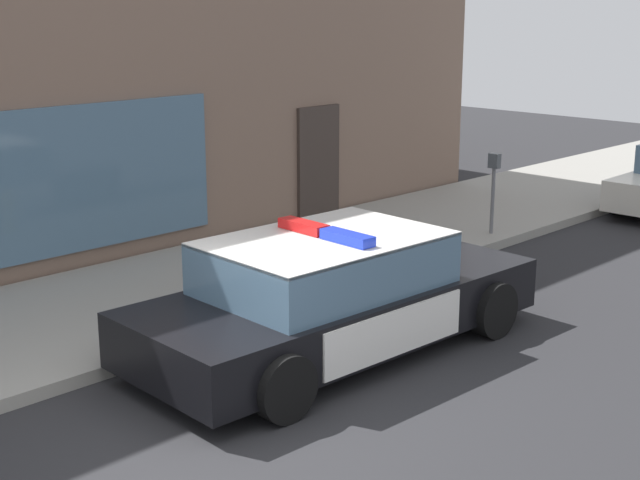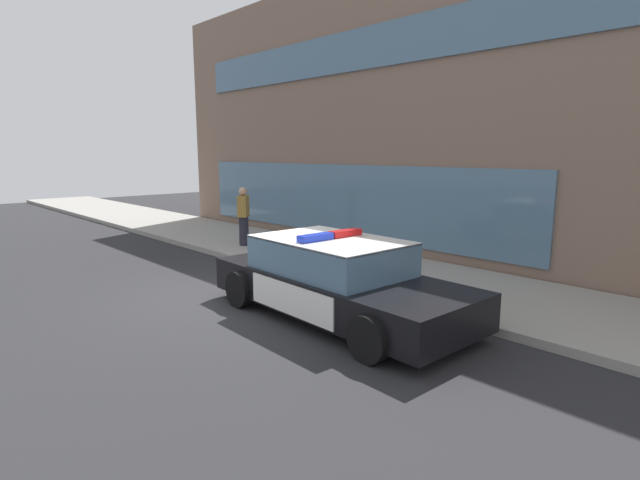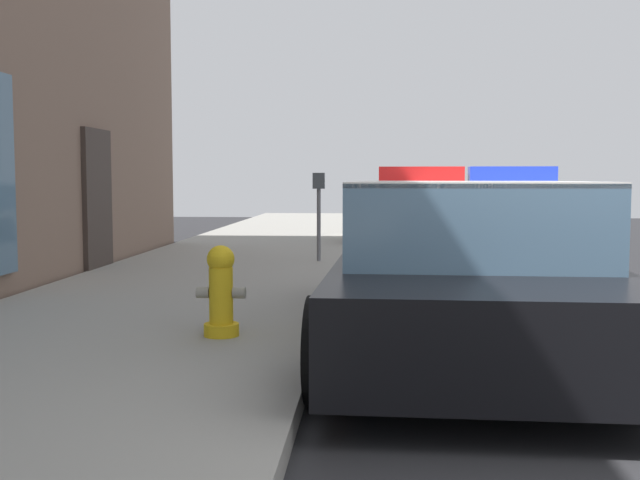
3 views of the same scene
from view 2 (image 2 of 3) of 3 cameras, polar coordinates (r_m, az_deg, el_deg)
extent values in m
plane|color=#262628|center=(10.18, -10.55, -6.34)|extent=(48.00, 48.00, 0.00)
cube|color=gray|center=(12.36, 3.36, -2.89)|extent=(48.00, 3.44, 0.15)
cube|color=#7A6051|center=(17.62, 20.52, 12.95)|extent=(21.46, 10.36, 7.83)
cube|color=slate|center=(14.91, 1.78, 4.71)|extent=(12.87, 0.08, 2.10)
cube|color=slate|center=(13.44, 10.28, 21.91)|extent=(18.02, 0.08, 1.10)
cube|color=black|center=(8.60, 2.13, -5.79)|extent=(5.06, 2.13, 0.60)
cube|color=silver|center=(7.52, 10.58, -7.01)|extent=(1.77, 1.97, 0.05)
cube|color=silver|center=(9.86, -4.85, -2.75)|extent=(1.47, 1.96, 0.05)
cube|color=silver|center=(9.34, 6.12, -4.54)|extent=(2.10, 0.11, 0.51)
cube|color=silver|center=(8.06, -3.51, -6.90)|extent=(2.10, 0.11, 0.51)
cube|color=yellow|center=(9.35, 6.18, -4.53)|extent=(0.22, 0.02, 0.26)
cube|color=slate|center=(8.60, 1.24, -1.86)|extent=(2.66, 1.84, 0.60)
cube|color=silver|center=(8.55, 1.25, 0.04)|extent=(2.66, 1.84, 0.04)
cube|color=red|center=(8.77, 2.94, 0.82)|extent=(0.22, 0.67, 0.11)
cube|color=blue|center=(8.30, -0.54, 0.30)|extent=(0.22, 0.67, 0.11)
cylinder|color=black|center=(8.34, 14.96, -7.79)|extent=(0.69, 0.24, 0.68)
cylinder|color=black|center=(6.89, 5.69, -11.35)|extent=(0.69, 0.24, 0.68)
cylinder|color=black|center=(10.45, -0.20, -3.81)|extent=(0.69, 0.24, 0.68)
cylinder|color=black|center=(9.34, -9.29, -5.65)|extent=(0.69, 0.24, 0.68)
cylinder|color=gold|center=(10.28, 8.52, -4.96)|extent=(0.28, 0.28, 0.10)
cylinder|color=gold|center=(10.21, 8.56, -3.47)|extent=(0.19, 0.19, 0.45)
sphere|color=gold|center=(10.15, 8.60, -1.88)|extent=(0.22, 0.22, 0.22)
cylinder|color=gray|center=(10.13, 8.61, -1.45)|extent=(0.06, 0.06, 0.05)
cylinder|color=gray|center=(10.10, 8.05, -3.49)|extent=(0.09, 0.10, 0.09)
cylinder|color=gray|center=(10.32, 9.06, -3.22)|extent=(0.09, 0.10, 0.09)
cylinder|color=gray|center=(10.13, 9.22, -3.71)|extent=(0.10, 0.12, 0.12)
cylinder|color=#23232D|center=(14.63, -8.82, 1.04)|extent=(0.28, 0.28, 0.85)
cube|color=olive|center=(14.53, -8.90, 3.90)|extent=(0.46, 0.47, 0.62)
sphere|color=tan|center=(14.49, -8.94, 5.59)|extent=(0.24, 0.24, 0.24)
camera|label=1|loc=(12.99, -48.23, 11.41)|focal=51.12mm
camera|label=3|loc=(13.86, -14.38, 3.79)|focal=43.07mm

